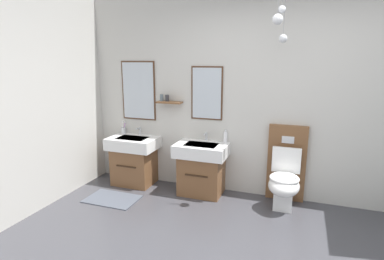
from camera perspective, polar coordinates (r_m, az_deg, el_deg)
The scene contains 9 objects.
wall_back at distance 4.13m, azimuth 15.00°, elevation 6.47°, with size 5.49×0.64×2.76m.
bath_mat at distance 4.33m, azimuth -14.44°, elevation -12.17°, with size 0.68×0.44×0.01m, color #474C56.
vanity_sink_left at distance 4.67m, azimuth -10.58°, elevation -5.20°, with size 0.69×0.50×0.70m.
tap_on_left_sink at distance 4.72m, azimuth -9.65°, elevation 0.00°, with size 0.03×0.13×0.11m.
vanity_sink_right at distance 4.26m, azimuth 1.79°, elevation -6.77°, with size 0.69×0.50×0.70m.
tap_on_right_sink at distance 4.32m, azimuth 2.58°, elevation -1.04°, with size 0.03×0.13×0.11m.
toilet at distance 4.09m, azimuth 16.71°, elevation -8.21°, with size 0.48×0.63×1.00m.
toothbrush_cup at distance 4.85m, azimuth -12.47°, elevation 0.02°, with size 0.07×0.07×0.19m.
soap_dispenser at distance 4.24m, azimuth 6.16°, elevation -1.28°, with size 0.06×0.06×0.18m.
Camera 1 is at (0.32, -2.27, 1.81)m, focal length 29.03 mm.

